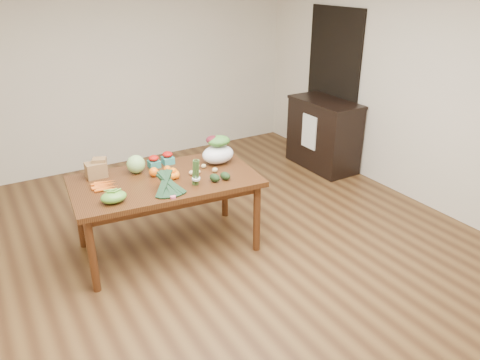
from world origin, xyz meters
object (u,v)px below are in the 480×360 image
dining_table (167,214)px  paper_bag (96,168)px  mandarin_cluster (173,173)px  kale_bunch (169,185)px  asparagus_bundle (196,172)px  cabbage (136,164)px  salad_bag (218,151)px  cabinet (323,134)px

dining_table → paper_bag: size_ratio=6.92×
mandarin_cluster → kale_bunch: 0.35m
paper_bag → asparagus_bundle: (0.72, -0.64, 0.04)m
cabbage → asparagus_bundle: 0.66m
mandarin_cluster → kale_bunch: size_ratio=0.45×
salad_bag → kale_bunch: bearing=-149.9°
dining_table → cabbage: (-0.17, 0.27, 0.46)m
cabinet → salad_bag: (-2.06, -0.78, 0.41)m
cabinet → cabbage: 2.93m
cabinet → asparagus_bundle: (-2.48, -1.15, 0.40)m
cabinet → mandarin_cluster: size_ratio=5.67×
cabinet → cabbage: bearing=-168.0°
paper_bag → mandarin_cluster: bearing=-31.7°
mandarin_cluster → asparagus_bundle: size_ratio=0.72×
paper_bag → kale_bunch: size_ratio=0.61×
mandarin_cluster → salad_bag: 0.55m
cabinet → kale_bunch: 3.02m
asparagus_bundle → salad_bag: 0.56m
paper_bag → cabinet: bearing=9.1°
cabinet → salad_bag: salad_bag is taller
dining_table → asparagus_bundle: bearing=-49.3°
mandarin_cluster → kale_bunch: (-0.17, -0.30, 0.03)m
kale_bunch → salad_bag: (0.70, 0.40, 0.05)m
dining_table → cabbage: size_ratio=9.66×
cabinet → cabbage: size_ratio=5.81×
dining_table → cabbage: 0.57m
cabbage → mandarin_cluster: (0.26, -0.28, -0.04)m
mandarin_cluster → dining_table: bearing=172.4°
paper_bag → salad_bag: 1.18m
mandarin_cluster → paper_bag: bearing=148.3°
cabbage → mandarin_cluster: bearing=-48.0°
cabinet → mandarin_cluster: bearing=-161.1°
dining_table → salad_bag: 0.80m
cabinet → kale_bunch: (-2.76, -1.19, 0.36)m
dining_table → asparagus_bundle: (0.19, -0.28, 0.50)m
asparagus_bundle → cabinet: bearing=30.8°
dining_table → mandarin_cluster: 0.43m
dining_table → mandarin_cluster: size_ratio=9.42×
cabbage → mandarin_cluster: size_ratio=0.98×
paper_bag → mandarin_cluster: 0.72m
cabbage → asparagus_bundle: asparagus_bundle is taller
cabbage → kale_bunch: bearing=-81.3°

